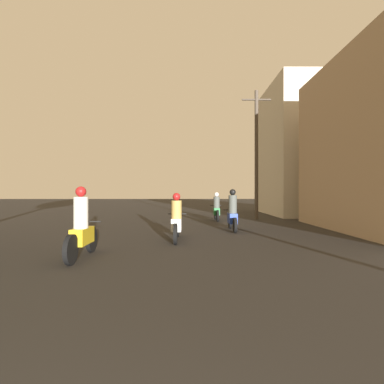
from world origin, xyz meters
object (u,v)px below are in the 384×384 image
at_px(building_right_far, 309,152).
at_px(motorcycle_white, 177,221).
at_px(utility_pole_far, 256,152).
at_px(motorcycle_yellow, 82,230).
at_px(motorcycle_green, 216,209).
at_px(motorcycle_blue, 232,214).

bearing_deg(building_right_far, motorcycle_white, -127.97).
xyz_separation_m(motorcycle_white, utility_pole_far, (4.10, 7.16, 3.11)).
distance_m(motorcycle_yellow, motorcycle_white, 3.23).
relative_size(motorcycle_yellow, building_right_far, 0.23).
xyz_separation_m(motorcycle_yellow, utility_pole_far, (6.16, 9.64, 3.06)).
relative_size(motorcycle_white, building_right_far, 0.25).
distance_m(building_right_far, utility_pole_far, 5.80).
xyz_separation_m(motorcycle_green, building_right_far, (6.69, 4.61, 3.62)).
height_order(motorcycle_blue, motorcycle_green, motorcycle_blue).
bearing_deg(motorcycle_green, motorcycle_yellow, -121.87).
relative_size(building_right_far, utility_pole_far, 1.19).
height_order(motorcycle_yellow, utility_pole_far, utility_pole_far).
relative_size(motorcycle_green, utility_pole_far, 0.27).
bearing_deg(utility_pole_far, motorcycle_green, -159.16).
height_order(motorcycle_blue, utility_pole_far, utility_pole_far).
height_order(motorcycle_white, building_right_far, building_right_far).
height_order(motorcycle_white, utility_pole_far, utility_pole_far).
height_order(motorcycle_yellow, motorcycle_green, motorcycle_yellow).
xyz_separation_m(motorcycle_white, building_right_far, (8.50, 10.89, 3.62)).
distance_m(motorcycle_yellow, motorcycle_blue, 6.30).
distance_m(motorcycle_white, motorcycle_blue, 3.07).
xyz_separation_m(motorcycle_yellow, building_right_far, (10.56, 13.38, 3.57)).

